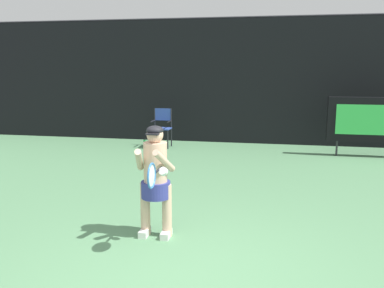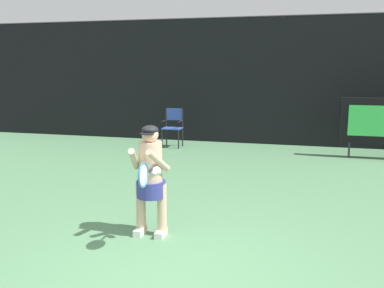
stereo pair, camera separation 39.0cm
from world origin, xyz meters
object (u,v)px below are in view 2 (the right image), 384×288
at_px(umpire_chair, 173,125).
at_px(tennis_racket, 144,175).
at_px(water_bottle, 156,144).
at_px(tennis_player, 151,176).

xyz_separation_m(umpire_chair, tennis_racket, (1.74, -6.76, 0.37)).
height_order(water_bottle, tennis_player, tennis_player).
xyz_separation_m(water_bottle, tennis_player, (2.03, -5.88, 0.70)).
distance_m(umpire_chair, tennis_player, 6.43).
bearing_deg(water_bottle, tennis_player, -70.99).
height_order(water_bottle, tennis_racket, tennis_racket).
distance_m(umpire_chair, water_bottle, 0.72).
relative_size(umpire_chair, tennis_player, 0.72).
height_order(umpire_chair, tennis_player, tennis_player).
bearing_deg(water_bottle, tennis_racket, -71.52).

